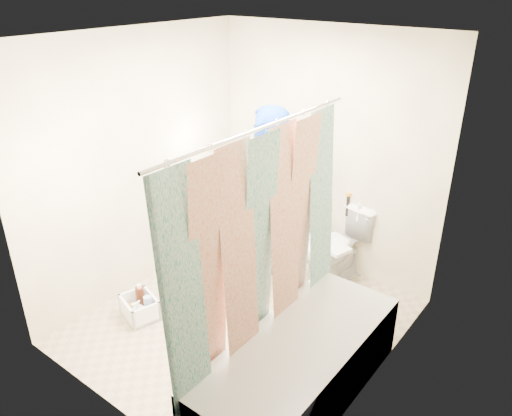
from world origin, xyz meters
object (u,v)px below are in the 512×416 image
Objects in this scene: toilet at (336,246)px; plumber at (265,201)px; bathtub at (298,367)px; cleaning_caddy at (140,309)px.

toilet is 0.86m from plumber.
bathtub is 1.62m from plumber.
toilet reaches higher than cleaning_caddy.
toilet is 1.95× the size of cleaning_caddy.
plumber is 4.55× the size of cleaning_caddy.
toilet is at bearing 110.07° from bathtub.
toilet is 1.93m from cleaning_caddy.
cleaning_caddy is at bearing -176.91° from bathtub.
toilet is at bearing 73.82° from cleaning_caddy.
bathtub reaches higher than cleaning_caddy.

